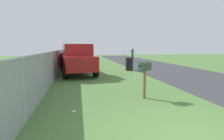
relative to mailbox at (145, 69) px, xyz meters
name	(u,v)px	position (x,y,z in m)	size (l,w,h in m)	color
road_asphalt	(212,81)	(2.60, -4.99, -1.09)	(60.00, 5.80, 0.01)	#38383D
mailbox	(145,69)	(0.00, 0.00, 0.00)	(0.34, 0.51, 1.37)	brown
pickup_truck	(77,58)	(6.57, 2.51, 0.01)	(5.73, 2.77, 2.09)	maroon
trash_bin	(129,64)	(7.94, -1.66, -0.57)	(0.62, 0.62, 1.04)	black
pedestrian	(132,54)	(16.18, -4.41, -0.09)	(0.30, 0.51, 1.73)	black
fence_section	(54,65)	(4.24, 3.75, -0.19)	(16.59, 0.07, 1.67)	#9EA3A8
litter_wrapper_midfield_a	(135,77)	(4.50, -1.08, -1.09)	(0.12, 0.08, 0.01)	silver
litter_wrapper_far_scatter	(74,111)	(-0.96, 2.56, -1.09)	(0.12, 0.08, 0.01)	silver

